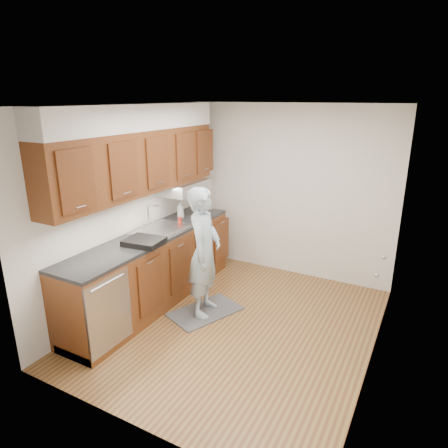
% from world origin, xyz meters
% --- Properties ---
extents(floor, '(3.50, 3.50, 0.00)m').
position_xyz_m(floor, '(0.00, 0.00, 0.00)').
color(floor, olive).
rests_on(floor, ground).
extents(ceiling, '(3.50, 3.50, 0.00)m').
position_xyz_m(ceiling, '(0.00, 0.00, 2.50)').
color(ceiling, white).
rests_on(ceiling, wall_left).
extents(wall_left, '(0.02, 3.50, 2.50)m').
position_xyz_m(wall_left, '(-1.50, 0.00, 1.25)').
color(wall_left, silver).
rests_on(wall_left, floor).
extents(wall_right, '(0.02, 3.50, 2.50)m').
position_xyz_m(wall_right, '(1.50, 0.00, 1.25)').
color(wall_right, silver).
rests_on(wall_right, floor).
extents(wall_back, '(3.00, 0.02, 2.50)m').
position_xyz_m(wall_back, '(0.00, 1.75, 1.25)').
color(wall_back, silver).
rests_on(wall_back, floor).
extents(counter, '(0.64, 2.80, 1.30)m').
position_xyz_m(counter, '(-1.20, -0.00, 0.49)').
color(counter, brown).
rests_on(counter, floor).
extents(upper_cabinets, '(0.47, 2.80, 1.21)m').
position_xyz_m(upper_cabinets, '(-1.33, 0.05, 1.95)').
color(upper_cabinets, brown).
rests_on(upper_cabinets, wall_left).
extents(closet_door, '(0.02, 1.22, 2.05)m').
position_xyz_m(closet_door, '(1.49, 0.30, 1.02)').
color(closet_door, silver).
rests_on(closet_door, wall_right).
extents(floor_mat, '(0.81, 1.01, 0.02)m').
position_xyz_m(floor_mat, '(-0.48, 0.08, 0.01)').
color(floor_mat, '#5D5D60').
rests_on(floor_mat, floor).
extents(person, '(0.55, 0.71, 1.80)m').
position_xyz_m(person, '(-0.48, 0.08, 0.91)').
color(person, '#99AEBB').
rests_on(person, floor_mat).
extents(soap_bottle_a, '(0.13, 0.13, 0.26)m').
position_xyz_m(soap_bottle_a, '(-1.27, 0.75, 1.07)').
color(soap_bottle_a, silver).
rests_on(soap_bottle_a, counter).
extents(soap_bottle_b, '(0.09, 0.09, 0.18)m').
position_xyz_m(soap_bottle_b, '(-1.09, 0.91, 1.03)').
color(soap_bottle_b, silver).
rests_on(soap_bottle_b, counter).
extents(soda_can, '(0.08, 0.08, 0.11)m').
position_xyz_m(soda_can, '(-1.10, 0.48, 0.99)').
color(soda_can, '#A72B1C').
rests_on(soda_can, counter).
extents(steel_can, '(0.07, 0.07, 0.11)m').
position_xyz_m(steel_can, '(-0.99, 0.64, 0.99)').
color(steel_can, '#A5A5AA').
rests_on(steel_can, counter).
extents(dish_rack, '(0.46, 0.40, 0.07)m').
position_xyz_m(dish_rack, '(-1.05, -0.32, 0.97)').
color(dish_rack, black).
rests_on(dish_rack, counter).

